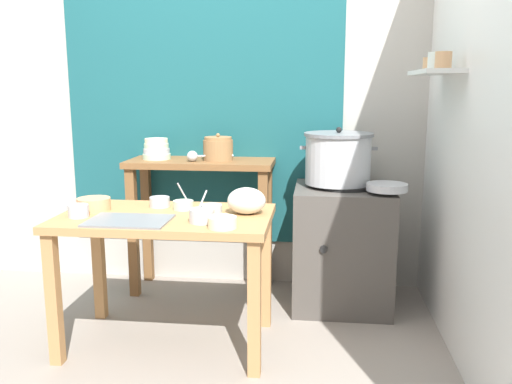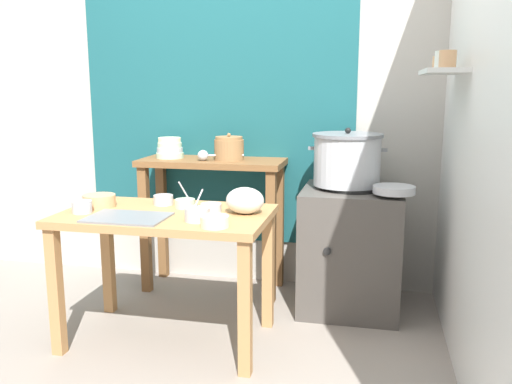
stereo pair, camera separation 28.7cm
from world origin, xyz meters
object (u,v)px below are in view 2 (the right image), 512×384
at_px(prep_bowl_1, 211,207).
at_px(back_shelf_table, 213,192).
at_px(prep_bowl_3, 185,203).
at_px(prep_bowl_6, 82,206).
at_px(prep_bowl_4, 197,214).
at_px(prep_bowl_5, 163,199).
at_px(wide_pan, 394,190).
at_px(serving_tray, 127,217).
at_px(prep_bowl_0, 99,200).
at_px(ladle, 205,155).
at_px(bowl_stack_enamel, 170,149).
at_px(stove_block, 350,248).
at_px(plastic_bag, 245,201).
at_px(prep_table, 166,232).
at_px(prep_bowl_2, 215,221).
at_px(clay_pot, 229,148).
at_px(steamer_pot, 347,159).

bearing_deg(prep_bowl_1, back_shelf_table, 106.44).
xyz_separation_m(prep_bowl_3, prep_bowl_6, (-0.49, -0.23, 0.01)).
distance_m(prep_bowl_4, prep_bowl_5, 0.44).
height_order(wide_pan, prep_bowl_4, prep_bowl_4).
xyz_separation_m(serving_tray, prep_bowl_0, (-0.27, 0.22, 0.03)).
distance_m(ladle, wide_pan, 1.23).
relative_size(bowl_stack_enamel, prep_bowl_5, 1.68).
relative_size(stove_block, plastic_bag, 3.87).
height_order(plastic_bag, prep_bowl_1, plastic_bag).
bearing_deg(back_shelf_table, ladle, -108.01).
height_order(bowl_stack_enamel, prep_bowl_0, bowl_stack_enamel).
relative_size(prep_table, ladle, 3.74).
bearing_deg(prep_bowl_3, ladle, 96.95).
distance_m(bowl_stack_enamel, prep_bowl_2, 1.24).
bearing_deg(prep_table, prep_bowl_1, 15.39).
distance_m(prep_bowl_0, prep_bowl_3, 0.48).
relative_size(clay_pot, prep_bowl_3, 1.27).
relative_size(bowl_stack_enamel, serving_tray, 0.46).
xyz_separation_m(steamer_pot, prep_bowl_2, (-0.57, -0.92, -0.19)).
distance_m(steamer_pot, bowl_stack_enamel, 1.20).
distance_m(prep_bowl_1, prep_bowl_6, 0.68).
bearing_deg(serving_tray, prep_table, 51.31).
height_order(prep_table, prep_bowl_1, prep_bowl_1).
distance_m(steamer_pot, ladle, 0.92).
bearing_deg(serving_tray, clay_pot, 74.33).
relative_size(back_shelf_table, bowl_stack_enamel, 5.20).
height_order(serving_tray, prep_bowl_1, prep_bowl_1).
xyz_separation_m(clay_pot, prep_bowl_1, (0.10, -0.73, -0.23)).
bearing_deg(prep_bowl_0, ladle, 59.18).
distance_m(bowl_stack_enamel, prep_bowl_1, 0.93).
bearing_deg(wide_pan, prep_bowl_1, -156.41).
xyz_separation_m(plastic_bag, wide_pan, (0.77, 0.42, 0.01)).
bearing_deg(prep_bowl_1, ladle, 110.05).
height_order(plastic_bag, prep_bowl_5, plastic_bag).
bearing_deg(wide_pan, prep_bowl_5, -166.40).
distance_m(prep_bowl_2, prep_bowl_3, 0.46).
height_order(clay_pot, prep_bowl_1, clay_pot).
distance_m(stove_block, prep_bowl_2, 1.15).
distance_m(back_shelf_table, prep_bowl_1, 0.77).
height_order(prep_table, bowl_stack_enamel, bowl_stack_enamel).
bearing_deg(clay_pot, prep_bowl_4, -84.47).
bearing_deg(prep_bowl_6, serving_tray, -12.27).
relative_size(wide_pan, prep_bowl_2, 1.74).
bearing_deg(prep_bowl_3, prep_bowl_1, -19.41).
height_order(wide_pan, prep_bowl_3, prep_bowl_3).
xyz_separation_m(back_shelf_table, prep_bowl_4, (0.21, -0.94, 0.08)).
bearing_deg(prep_bowl_4, ladle, 105.06).
distance_m(ladle, prep_bowl_6, 0.94).
bearing_deg(prep_bowl_4, prep_bowl_2, -38.13).
bearing_deg(bowl_stack_enamel, ladle, -17.44).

